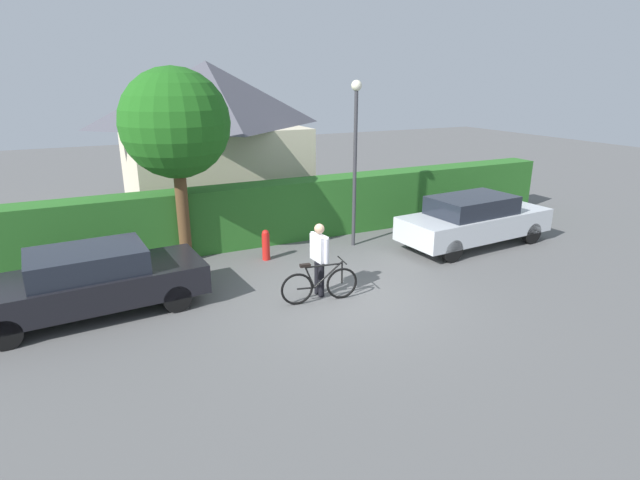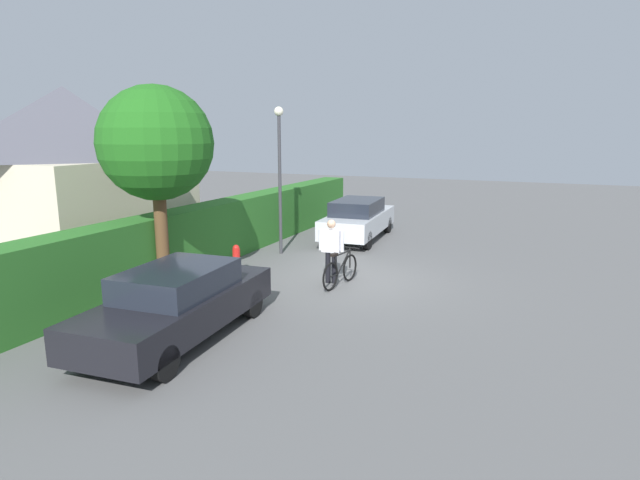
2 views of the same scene
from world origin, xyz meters
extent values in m
plane|color=#5B5B5B|center=(0.00, 0.00, 0.00)|extent=(60.00, 60.00, 0.00)
cube|color=#2A6924|center=(0.00, 4.39, 0.85)|extent=(19.51, 0.90, 1.71)
cube|color=beige|center=(-0.52, 9.00, 1.47)|extent=(5.63, 5.41, 2.94)
pyramid|color=#4C4C56|center=(-0.52, 9.00, 4.01)|extent=(5.91, 5.68, 2.14)
cube|color=black|center=(-4.95, 1.52, 0.59)|extent=(4.49, 1.97, 0.60)
cube|color=#1E232D|center=(-4.95, 1.52, 1.12)|extent=(2.24, 1.62, 0.47)
cylinder|color=black|center=(-3.52, 2.37, 0.29)|extent=(0.58, 0.22, 0.57)
cylinder|color=black|center=(-3.41, 0.88, 0.29)|extent=(0.58, 0.22, 0.57)
cylinder|color=black|center=(-6.49, 2.16, 0.29)|extent=(0.58, 0.22, 0.57)
cylinder|color=black|center=(-6.39, 0.67, 0.29)|extent=(0.58, 0.22, 0.57)
cube|color=silver|center=(4.96, 1.52, 0.62)|extent=(4.61, 1.93, 0.64)
cube|color=#1E232D|center=(4.77, 1.51, 1.19)|extent=(2.40, 1.58, 0.49)
cylinder|color=black|center=(6.44, 2.34, 0.30)|extent=(0.62, 0.22, 0.61)
cylinder|color=black|center=(6.54, 0.91, 0.30)|extent=(0.62, 0.22, 0.61)
cylinder|color=black|center=(3.38, 2.13, 0.30)|extent=(0.62, 0.22, 0.61)
cylinder|color=black|center=(3.48, 0.70, 0.30)|extent=(0.62, 0.22, 0.61)
torus|color=black|center=(-0.12, -0.03, 0.35)|extent=(0.70, 0.14, 0.70)
torus|color=black|center=(-1.11, 0.10, 0.35)|extent=(0.70, 0.14, 0.70)
cylinder|color=black|center=(-0.43, 0.01, 0.59)|extent=(0.64, 0.12, 0.54)
cylinder|color=black|center=(-0.83, 0.06, 0.58)|extent=(0.23, 0.07, 0.50)
cylinder|color=black|center=(-0.55, 0.03, 0.80)|extent=(0.76, 0.14, 0.04)
cylinder|color=black|center=(-0.92, 0.08, 0.34)|extent=(0.38, 0.09, 0.05)
cylinder|color=black|center=(-0.12, -0.03, 0.60)|extent=(0.04, 0.04, 0.50)
cube|color=black|center=(-0.93, 0.08, 0.85)|extent=(0.23, 0.13, 0.06)
cylinder|color=black|center=(-0.12, -0.03, 0.87)|extent=(0.10, 0.50, 0.03)
cylinder|color=black|center=(-0.48, 0.42, 0.40)|extent=(0.13, 0.13, 0.80)
cylinder|color=black|center=(-0.47, 0.26, 0.40)|extent=(0.13, 0.13, 0.80)
cube|color=silver|center=(-0.48, 0.34, 1.08)|extent=(0.24, 0.48, 0.57)
sphere|color=tan|center=(-0.48, 0.34, 1.51)|extent=(0.22, 0.22, 0.22)
cylinder|color=silver|center=(-0.50, 0.62, 1.10)|extent=(0.09, 0.09, 0.54)
cylinder|color=silver|center=(-0.45, 0.06, 1.10)|extent=(0.09, 0.09, 0.54)
cylinder|color=#38383D|center=(1.89, 3.01, 2.11)|extent=(0.10, 0.10, 4.22)
sphere|color=#F2EDCC|center=(1.89, 3.01, 4.34)|extent=(0.28, 0.28, 0.28)
cylinder|color=brown|center=(-2.62, 3.80, 1.35)|extent=(0.31, 0.31, 2.70)
sphere|color=#1F611A|center=(-2.62, 3.80, 3.49)|extent=(2.63, 2.63, 2.63)
cylinder|color=red|center=(-0.74, 2.96, 0.35)|extent=(0.20, 0.20, 0.70)
sphere|color=red|center=(-0.74, 2.96, 0.72)|extent=(0.18, 0.18, 0.18)
camera|label=1|loc=(-4.87, -8.69, 4.51)|focal=28.09mm
camera|label=2|loc=(-12.26, -4.47, 3.76)|focal=29.36mm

